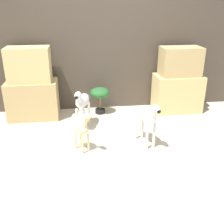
% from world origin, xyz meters
% --- Properties ---
extents(ground_plane, '(14.00, 14.00, 0.00)m').
position_xyz_m(ground_plane, '(0.00, 0.00, 0.00)').
color(ground_plane, beige).
extents(wall_back, '(6.40, 0.08, 2.20)m').
position_xyz_m(wall_back, '(0.00, 1.67, 1.10)').
color(wall_back, '#473D33').
rests_on(wall_back, ground_plane).
extents(rock_pillar_left, '(0.82, 0.48, 1.18)m').
position_xyz_m(rock_pillar_left, '(-1.25, 1.33, 0.53)').
color(rock_pillar_left, tan).
rests_on(rock_pillar_left, ground_plane).
extents(rock_pillar_right, '(0.82, 0.48, 1.13)m').
position_xyz_m(rock_pillar_right, '(1.25, 1.33, 0.51)').
color(rock_pillar_right, '#D1B775').
rests_on(rock_pillar_right, ground_plane).
extents(zebra_right, '(0.30, 0.55, 0.65)m').
position_xyz_m(zebra_right, '(0.40, 0.18, 0.43)').
color(zebra_right, silver).
rests_on(zebra_right, ground_plane).
extents(zebra_left, '(0.30, 0.55, 0.65)m').
position_xyz_m(zebra_left, '(-0.44, 0.82, 0.43)').
color(zebra_left, silver).
rests_on(zebra_left, ground_plane).
extents(giraffe_figurine, '(0.28, 0.35, 0.58)m').
position_xyz_m(giraffe_figurine, '(-0.46, 0.12, 0.33)').
color(giraffe_figurine, beige).
rests_on(giraffe_figurine, ground_plane).
extents(potted_palm_front, '(0.33, 0.33, 0.47)m').
position_xyz_m(potted_palm_front, '(-0.13, 1.36, 0.34)').
color(potted_palm_front, black).
rests_on(potted_palm_front, ground_plane).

